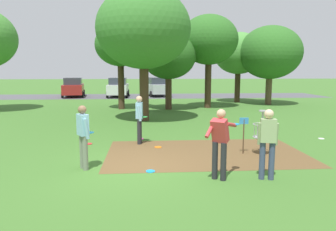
# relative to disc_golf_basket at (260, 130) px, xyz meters

# --- Properties ---
(ground_plane) EXTENTS (160.00, 160.00, 0.00)m
(ground_plane) POSITION_rel_disc_golf_basket_xyz_m (-3.83, -1.17, -0.75)
(ground_plane) COLOR #3D6B28
(dirt_tee_pad) EXTENTS (6.22, 3.71, 0.01)m
(dirt_tee_pad) POSITION_rel_disc_golf_basket_xyz_m (-1.65, 0.25, -0.75)
(dirt_tee_pad) COLOR brown
(dirt_tee_pad) RESTS_ON ground
(disc_golf_basket) EXTENTS (0.98, 0.58, 1.39)m
(disc_golf_basket) POSITION_rel_disc_golf_basket_xyz_m (0.00, 0.00, 0.00)
(disc_golf_basket) COLOR #9E9EA3
(disc_golf_basket) RESTS_ON ground
(player_foreground_watching) EXTENTS (0.49, 0.43, 1.71)m
(player_foreground_watching) POSITION_rel_disc_golf_basket_xyz_m (-0.65, -2.27, 0.21)
(player_foreground_watching) COLOR #384260
(player_foreground_watching) RESTS_ON ground
(player_throwing) EXTENTS (1.00, 0.75, 1.71)m
(player_throwing) POSITION_rel_disc_golf_basket_xyz_m (-1.79, -2.19, 0.23)
(player_throwing) COLOR #232328
(player_throwing) RESTS_ON ground
(player_waiting_left) EXTENTS (0.45, 0.49, 1.71)m
(player_waiting_left) POSITION_rel_disc_golf_basket_xyz_m (-5.19, -1.12, 0.21)
(player_waiting_left) COLOR slate
(player_waiting_left) RESTS_ON ground
(player_waiting_right) EXTENTS (0.42, 0.48, 1.71)m
(player_waiting_right) POSITION_rel_disc_golf_basket_xyz_m (-3.76, 1.71, 0.21)
(player_waiting_right) COLOR #232328
(player_waiting_right) RESTS_ON ground
(frisbee_near_basket) EXTENTS (0.24, 0.24, 0.02)m
(frisbee_near_basket) POSITION_rel_disc_golf_basket_xyz_m (-3.74, 2.44, -0.74)
(frisbee_near_basket) COLOR #E53D99
(frisbee_near_basket) RESTS_ON ground
(frisbee_by_tee) EXTENTS (0.22, 0.22, 0.02)m
(frisbee_by_tee) POSITION_rel_disc_golf_basket_xyz_m (3.16, 1.98, -0.74)
(frisbee_by_tee) COLOR white
(frisbee_by_tee) RESTS_ON ground
(frisbee_mid_grass) EXTENTS (0.25, 0.25, 0.02)m
(frisbee_mid_grass) POSITION_rel_disc_golf_basket_xyz_m (-5.58, 1.76, -0.74)
(frisbee_mid_grass) COLOR red
(frisbee_mid_grass) RESTS_ON ground
(frisbee_far_left) EXTENTS (0.25, 0.25, 0.02)m
(frisbee_far_left) POSITION_rel_disc_golf_basket_xyz_m (-3.13, 1.08, -0.74)
(frisbee_far_left) COLOR orange
(frisbee_far_left) RESTS_ON ground
(frisbee_far_right) EXTENTS (0.24, 0.24, 0.02)m
(frisbee_far_right) POSITION_rel_disc_golf_basket_xyz_m (-3.44, -1.49, -0.74)
(frisbee_far_right) COLOR #1E93DB
(frisbee_far_right) RESTS_ON ground
(tree_near_left) EXTENTS (3.93, 3.93, 6.28)m
(tree_near_left) POSITION_rel_disc_golf_basket_xyz_m (0.78, 12.20, 3.82)
(tree_near_left) COLOR #422D1E
(tree_near_left) RESTS_ON ground
(tree_near_right) EXTENTS (4.74, 4.74, 6.68)m
(tree_near_right) POSITION_rel_disc_golf_basket_xyz_m (-3.60, 6.92, 3.89)
(tree_near_right) COLOR #422D1E
(tree_near_right) RESTS_ON ground
(tree_mid_left) EXTENTS (4.61, 4.61, 5.83)m
(tree_mid_left) POSITION_rel_disc_golf_basket_xyz_m (5.75, 13.91, 3.11)
(tree_mid_left) COLOR brown
(tree_mid_left) RESTS_ON ground
(tree_mid_center) EXTENTS (3.58, 3.58, 5.03)m
(tree_mid_center) POSITION_rel_disc_golf_basket_xyz_m (-2.00, 11.48, 2.73)
(tree_mid_center) COLOR #422D1E
(tree_mid_center) RESTS_ON ground
(tree_mid_right) EXTENTS (3.85, 3.85, 5.53)m
(tree_mid_right) POSITION_rel_disc_golf_basket_xyz_m (3.86, 15.65, 3.12)
(tree_mid_right) COLOR #422D1E
(tree_mid_right) RESTS_ON ground
(tree_far_center) EXTENTS (3.30, 3.30, 5.63)m
(tree_far_center) POSITION_rel_disc_golf_basket_xyz_m (-5.12, 11.89, 3.43)
(tree_far_center) COLOR #422D1E
(tree_far_center) RESTS_ON ground
(parking_lot_strip) EXTENTS (36.00, 6.00, 0.01)m
(parking_lot_strip) POSITION_rel_disc_golf_basket_xyz_m (-3.83, 22.14, -0.75)
(parking_lot_strip) COLOR #4C4C51
(parking_lot_strip) RESTS_ON ground
(parked_car_leftmost) EXTENTS (2.40, 4.41, 1.84)m
(parked_car_leftmost) POSITION_rel_disc_golf_basket_xyz_m (-10.43, 21.84, 0.17)
(parked_car_leftmost) COLOR maroon
(parked_car_leftmost) RESTS_ON ground
(parked_car_center_left) EXTENTS (1.98, 4.20, 1.84)m
(parked_car_center_left) POSITION_rel_disc_golf_basket_xyz_m (-6.13, 21.58, 0.17)
(parked_car_center_left) COLOR silver
(parked_car_center_left) RESTS_ON ground
(parked_car_center_right) EXTENTS (2.70, 4.50, 1.84)m
(parked_car_center_right) POSITION_rel_disc_golf_basket_xyz_m (-2.37, 22.28, 0.17)
(parked_car_center_right) COLOR #B2B7BC
(parked_car_center_right) RESTS_ON ground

